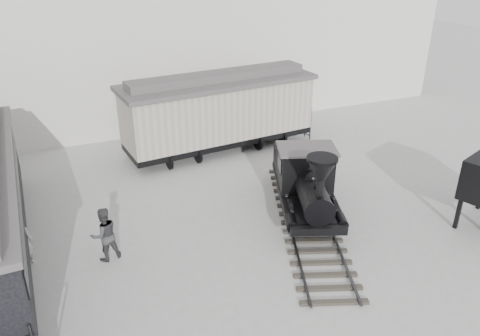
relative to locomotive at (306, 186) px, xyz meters
name	(u,v)px	position (x,y,z in m)	size (l,w,h in m)	color
ground	(313,271)	(-1.57, -3.22, -1.21)	(90.00, 90.00, 0.00)	#9E9E9B
north_wall	(174,25)	(-1.57, 11.77, 4.35)	(34.00, 2.51, 11.00)	silver
locomotive	(306,186)	(0.00, 0.00, 0.00)	(5.13, 9.37, 3.27)	#332E28
boxcar	(219,110)	(-0.77, 7.25, 0.86)	(9.89, 3.92, 3.95)	black
visitor_a	(23,242)	(-9.95, 0.79, -0.36)	(0.62, 0.40, 1.69)	#B3B4A8
visitor_b	(104,234)	(-7.49, 0.03, -0.27)	(0.91, 0.71, 1.88)	#3A3A3C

